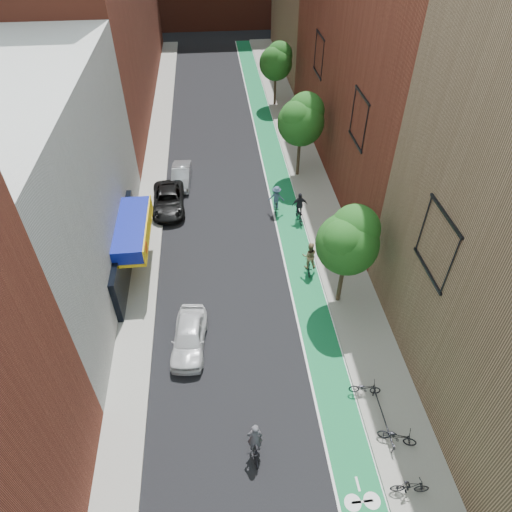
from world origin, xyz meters
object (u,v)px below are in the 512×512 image
object	(u,v)px
cyclist_lead	(255,444)
cyclist_lane_mid	(299,210)
parked_car_silver	(181,176)
parked_car_black	(169,200)
cyclist_lane_far	(276,200)
parked_car_white	(189,337)
cyclist_lane_near	(309,259)

from	to	relation	value
cyclist_lead	cyclist_lane_mid	size ratio (longest dim) A/B	1.01
parked_car_silver	parked_car_black	bearing A→B (deg)	-100.94
parked_car_black	parked_car_silver	bearing A→B (deg)	73.94
cyclist_lead	cyclist_lane_mid	distance (m)	17.29
cyclist_lane_far	cyclist_lead	bearing A→B (deg)	91.76
cyclist_lead	parked_car_white	bearing A→B (deg)	-66.27
parked_car_black	cyclist_lane_mid	world-z (taller)	cyclist_lane_mid
cyclist_lead	cyclist_lane_mid	bearing A→B (deg)	-107.39
parked_car_white	cyclist_lane_far	bearing A→B (deg)	67.52
parked_car_silver	cyclist_lane_mid	size ratio (longest dim) A/B	1.83
parked_car_white	parked_car_black	distance (m)	12.95
parked_car_silver	cyclist_lane_near	distance (m)	13.78
parked_car_silver	cyclist_lane_mid	bearing A→B (deg)	-30.98
parked_car_black	parked_car_silver	distance (m)	3.46
cyclist_lane_near	cyclist_lane_far	size ratio (longest dim) A/B	1.06
parked_car_black	cyclist_lane_mid	xyz separation A→B (m)	(9.30, -2.43, 0.14)
parked_car_white	parked_car_silver	size ratio (longest dim) A/B	1.04
parked_car_black	cyclist_lead	distance (m)	19.54
cyclist_lane_mid	cyclist_lane_far	bearing A→B (deg)	-39.52
parked_car_white	cyclist_lane_near	bearing A→B (deg)	40.20
parked_car_silver	cyclist_lane_mid	distance (m)	10.23
cyclist_lane_near	cyclist_lane_far	distance (m)	6.63
parked_car_silver	cyclist_lane_far	size ratio (longest dim) A/B	1.90
parked_car_white	cyclist_lane_mid	size ratio (longest dim) A/B	1.91
cyclist_lead	cyclist_lane_far	size ratio (longest dim) A/B	1.06
cyclist_lead	cyclist_lane_mid	world-z (taller)	cyclist_lead
parked_car_black	cyclist_lane_mid	distance (m)	9.61
parked_car_black	cyclist_lead	xyz separation A→B (m)	(4.46, -19.02, 0.12)
parked_car_black	cyclist_lane_near	distance (m)	11.87
parked_car_black	cyclist_lane_near	bearing A→B (deg)	-42.73
cyclist_lane_mid	cyclist_lane_far	distance (m)	1.90
parked_car_white	cyclist_lane_near	size ratio (longest dim) A/B	1.88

